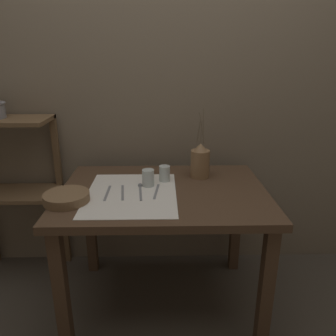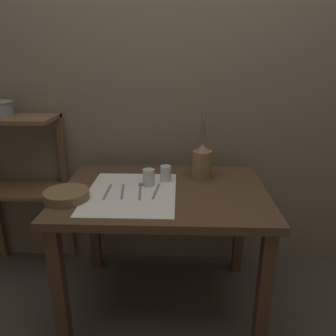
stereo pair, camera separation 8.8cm
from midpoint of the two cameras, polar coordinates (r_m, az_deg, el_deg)
The scene contains 13 objects.
ground_plane at distance 2.12m, azimuth -1.99°, elevation -22.22°, with size 12.00×12.00×0.00m, color #473F35.
stone_wall_back at distance 2.10m, azimuth -2.19°, elevation 13.66°, with size 7.00×0.06×2.40m.
wooden_table at distance 1.77m, azimuth -2.22°, elevation -6.84°, with size 1.08×0.78×0.73m.
wooden_shelf_unit at distance 2.27m, azimuth -26.52°, elevation -0.08°, with size 0.54×0.28×1.05m.
linen_cloth at distance 1.69m, azimuth -7.87°, elevation -4.46°, with size 0.45×0.56×0.00m.
pitcher_with_flowers at distance 1.88m, azimuth 4.28°, elevation 1.11°, with size 0.11×0.11×0.40m.
wooden_bowl at distance 1.66m, azimuth -18.71°, elevation -4.91°, with size 0.22×0.22×0.05m.
glass_tumbler_near at distance 1.76m, azimuth -4.90°, elevation -1.72°, with size 0.06×0.06×0.09m.
glass_tumbler_far at distance 1.82m, azimuth -1.98°, elevation -0.96°, with size 0.06×0.06×0.09m.
knife_center at distance 1.71m, azimuth -11.98°, elevation -4.29°, with size 0.01×0.19×0.00m.
fork_inner at distance 1.70m, azimuth -9.39°, elevation -4.23°, with size 0.03×0.19×0.00m.
spoon_outer at distance 1.74m, azimuth -6.31°, elevation -3.54°, with size 0.03×0.20×0.02m.
fork_outer at distance 1.69m, azimuth -3.52°, elevation -4.10°, with size 0.03×0.19×0.00m.
Camera 1 is at (-0.01, -1.59, 1.40)m, focal length 35.00 mm.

